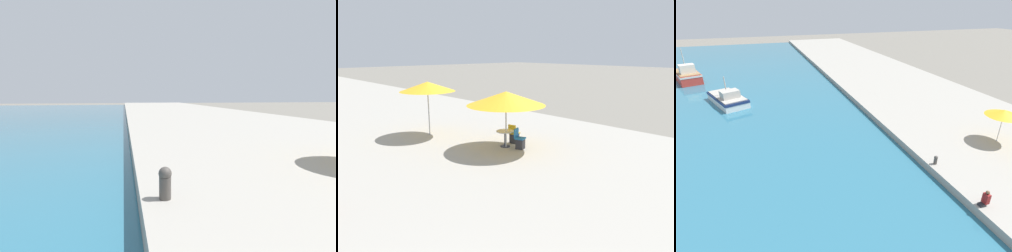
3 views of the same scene
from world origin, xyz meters
TOP-DOWN VIEW (x-y plane):
  - quay_promenade at (8.00, 37.00)m, footprint 16.00×90.00m
  - mooring_bollard at (0.49, 11.22)m, footprint 0.26×0.26m

SIDE VIEW (x-z plane):
  - quay_promenade at x=8.00m, z-range 0.00..0.61m
  - mooring_bollard at x=0.49m, z-range 0.63..1.28m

